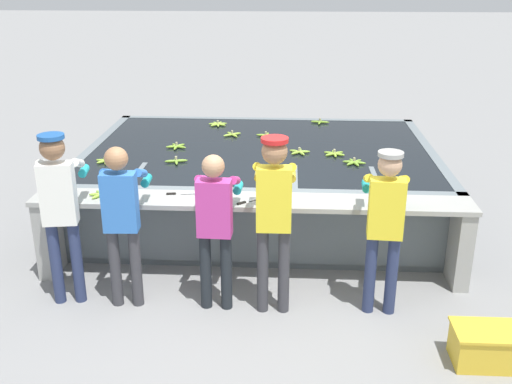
{
  "coord_description": "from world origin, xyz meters",
  "views": [
    {
      "loc": [
        0.38,
        -5.44,
        3.14
      ],
      "look_at": [
        0.0,
        1.15,
        0.63
      ],
      "focal_mm": 42.0,
      "sensor_mm": 36.0,
      "label": 1
    }
  ],
  "objects_px": {
    "worker_0": "(60,202)",
    "banana_bunch_floating_7": "(177,146)",
    "worker_1": "(122,213)",
    "worker_4": "(385,217)",
    "banana_bunch_floating_5": "(354,162)",
    "knife_0": "(178,194)",
    "worker_3": "(274,208)",
    "banana_bunch_floating_4": "(232,134)",
    "banana_bunch_floating_6": "(107,161)",
    "banana_bunch_floating_2": "(320,122)",
    "knife_1": "(247,201)",
    "banana_bunch_floating_8": "(266,135)",
    "banana_bunch_floating_1": "(299,152)",
    "banana_bunch_floating_3": "(334,154)",
    "crate": "(485,346)",
    "worker_2": "(215,219)",
    "banana_bunch_floating_9": "(218,124)",
    "banana_bunch_ledge_0": "(103,194)",
    "banana_bunch_floating_0": "(176,161)"
  },
  "relations": [
    {
      "from": "banana_bunch_floating_5",
      "to": "knife_0",
      "type": "bearing_deg",
      "value": -149.22
    },
    {
      "from": "banana_bunch_floating_1",
      "to": "banana_bunch_floating_6",
      "type": "xyz_separation_m",
      "value": [
        -2.34,
        -0.5,
        -0.0
      ]
    },
    {
      "from": "worker_1",
      "to": "banana_bunch_floating_6",
      "type": "relative_size",
      "value": 5.78
    },
    {
      "from": "worker_3",
      "to": "worker_0",
      "type": "bearing_deg",
      "value": 178.42
    },
    {
      "from": "worker_0",
      "to": "crate",
      "type": "xyz_separation_m",
      "value": [
        3.82,
        -0.81,
        -0.89
      ]
    },
    {
      "from": "banana_bunch_floating_8",
      "to": "banana_bunch_floating_9",
      "type": "distance_m",
      "value": 0.95
    },
    {
      "from": "banana_bunch_floating_4",
      "to": "banana_bunch_floating_9",
      "type": "distance_m",
      "value": 0.63
    },
    {
      "from": "banana_bunch_floating_7",
      "to": "banana_bunch_floating_1",
      "type": "bearing_deg",
      "value": -5.38
    },
    {
      "from": "worker_2",
      "to": "worker_3",
      "type": "bearing_deg",
      "value": -3.68
    },
    {
      "from": "banana_bunch_floating_4",
      "to": "banana_bunch_floating_7",
      "type": "xyz_separation_m",
      "value": [
        -0.67,
        -0.63,
        -0.0
      ]
    },
    {
      "from": "banana_bunch_floating_1",
      "to": "worker_0",
      "type": "bearing_deg",
      "value": -136.15
    },
    {
      "from": "worker_2",
      "to": "banana_bunch_floating_8",
      "type": "distance_m",
      "value": 2.99
    },
    {
      "from": "worker_3",
      "to": "banana_bunch_floating_3",
      "type": "xyz_separation_m",
      "value": [
        0.7,
        2.19,
        -0.15
      ]
    },
    {
      "from": "worker_1",
      "to": "banana_bunch_floating_9",
      "type": "distance_m",
      "value": 3.6
    },
    {
      "from": "worker_1",
      "to": "worker_2",
      "type": "relative_size",
      "value": 1.04
    },
    {
      "from": "worker_0",
      "to": "banana_bunch_floating_4",
      "type": "xyz_separation_m",
      "value": [
        1.35,
        2.97,
        -0.13
      ]
    },
    {
      "from": "worker_4",
      "to": "worker_1",
      "type": "bearing_deg",
      "value": -179.89
    },
    {
      "from": "banana_bunch_floating_0",
      "to": "worker_4",
      "type": "bearing_deg",
      "value": -37.62
    },
    {
      "from": "worker_1",
      "to": "worker_4",
      "type": "relative_size",
      "value": 1.0
    },
    {
      "from": "banana_bunch_floating_7",
      "to": "knife_0",
      "type": "distance_m",
      "value": 1.73
    },
    {
      "from": "banana_bunch_floating_3",
      "to": "banana_bunch_floating_1",
      "type": "bearing_deg",
      "value": 173.26
    },
    {
      "from": "banana_bunch_floating_2",
      "to": "knife_1",
      "type": "distance_m",
      "value": 3.42
    },
    {
      "from": "worker_1",
      "to": "banana_bunch_ledge_0",
      "type": "distance_m",
      "value": 0.67
    },
    {
      "from": "worker_0",
      "to": "banana_bunch_floating_7",
      "type": "bearing_deg",
      "value": 73.85
    },
    {
      "from": "worker_3",
      "to": "banana_bunch_floating_9",
      "type": "distance_m",
      "value": 3.73
    },
    {
      "from": "worker_1",
      "to": "banana_bunch_floating_6",
      "type": "xyz_separation_m",
      "value": [
        -0.65,
        1.71,
        -0.05
      ]
    },
    {
      "from": "banana_bunch_floating_8",
      "to": "banana_bunch_floating_6",
      "type": "bearing_deg",
      "value": -146.24
    },
    {
      "from": "worker_3",
      "to": "banana_bunch_floating_8",
      "type": "distance_m",
      "value": 3.01
    },
    {
      "from": "banana_bunch_floating_3",
      "to": "banana_bunch_floating_9",
      "type": "distance_m",
      "value": 2.16
    },
    {
      "from": "worker_2",
      "to": "knife_0",
      "type": "height_order",
      "value": "worker_2"
    },
    {
      "from": "banana_bunch_floating_0",
      "to": "banana_bunch_floating_5",
      "type": "relative_size",
      "value": 1.0
    },
    {
      "from": "worker_3",
      "to": "worker_4",
      "type": "xyz_separation_m",
      "value": [
        1.02,
        0.04,
        -0.09
      ]
    },
    {
      "from": "banana_bunch_floating_9",
      "to": "banana_bunch_floating_5",
      "type": "bearing_deg",
      "value": -43.28
    },
    {
      "from": "worker_2",
      "to": "banana_bunch_floating_8",
      "type": "bearing_deg",
      "value": 83.32
    },
    {
      "from": "crate",
      "to": "knife_0",
      "type": "bearing_deg",
      "value": 152.71
    },
    {
      "from": "banana_bunch_floating_7",
      "to": "knife_1",
      "type": "bearing_deg",
      "value": -60.57
    },
    {
      "from": "worker_3",
      "to": "banana_bunch_floating_4",
      "type": "height_order",
      "value": "worker_3"
    },
    {
      "from": "banana_bunch_ledge_0",
      "to": "crate",
      "type": "distance_m",
      "value": 3.91
    },
    {
      "from": "worker_1",
      "to": "worker_4",
      "type": "distance_m",
      "value": 2.45
    },
    {
      "from": "banana_bunch_floating_3",
      "to": "crate",
      "type": "relative_size",
      "value": 0.51
    },
    {
      "from": "worker_0",
      "to": "crate",
      "type": "relative_size",
      "value": 3.12
    },
    {
      "from": "banana_bunch_floating_5",
      "to": "worker_0",
      "type": "bearing_deg",
      "value": -148.56
    },
    {
      "from": "worker_0",
      "to": "worker_3",
      "type": "height_order",
      "value": "worker_3"
    },
    {
      "from": "banana_bunch_floating_5",
      "to": "knife_0",
      "type": "relative_size",
      "value": 0.8
    },
    {
      "from": "worker_3",
      "to": "banana_bunch_floating_6",
      "type": "relative_size",
      "value": 6.21
    },
    {
      "from": "banana_bunch_floating_5",
      "to": "banana_bunch_floating_7",
      "type": "height_order",
      "value": "same"
    },
    {
      "from": "banana_bunch_floating_0",
      "to": "banana_bunch_floating_4",
      "type": "height_order",
      "value": "same"
    },
    {
      "from": "banana_bunch_floating_9",
      "to": "knife_0",
      "type": "xyz_separation_m",
      "value": [
        -0.08,
        -2.9,
        -0.01
      ]
    },
    {
      "from": "worker_0",
      "to": "banana_bunch_floating_7",
      "type": "distance_m",
      "value": 2.44
    },
    {
      "from": "banana_bunch_floating_8",
      "to": "banana_bunch_floating_1",
      "type": "bearing_deg",
      "value": -58.86
    }
  ]
}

